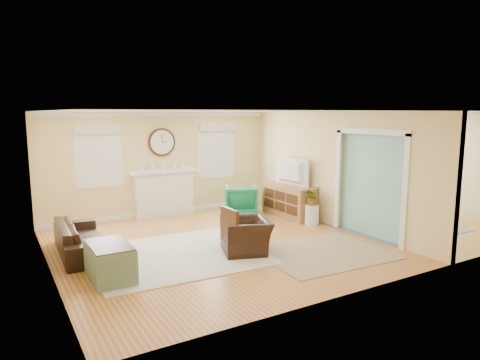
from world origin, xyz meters
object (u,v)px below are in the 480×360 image
(credenza, at_px, (289,201))
(dining_table, at_px, (380,209))
(sofa, at_px, (82,238))
(green_chair, at_px, (241,200))
(eames_chair, at_px, (246,235))

(credenza, distance_m, dining_table, 2.18)
(sofa, distance_m, credenza, 5.04)
(sofa, height_order, green_chair, green_chair)
(sofa, height_order, credenza, credenza)
(credenza, bearing_deg, green_chair, 137.29)
(green_chair, bearing_deg, credenza, 165.02)
(green_chair, relative_size, dining_table, 0.46)
(dining_table, bearing_deg, credenza, 29.62)
(sofa, relative_size, green_chair, 2.48)
(sofa, relative_size, eames_chair, 2.07)
(eames_chair, xyz_separation_m, dining_table, (3.87, 0.27, -0.00))
(sofa, distance_m, dining_table, 6.64)
(eames_chair, relative_size, dining_table, 0.55)
(green_chair, relative_size, credenza, 0.51)
(green_chair, height_order, credenza, credenza)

